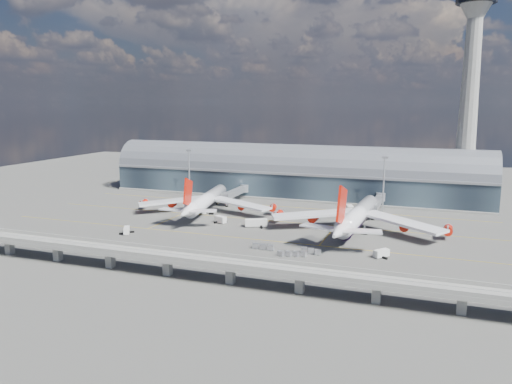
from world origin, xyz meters
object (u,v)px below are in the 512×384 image
(service_truck_0, at_px, (127,230))
(cargo_train_1, at_px, (292,254))
(floodlight_mast_right, at_px, (384,183))
(service_truck_1, at_px, (221,220))
(service_truck_5, at_px, (202,211))
(cargo_train_0, at_px, (263,247))
(floodlight_mast_left, at_px, (189,172))
(airliner_left, at_px, (205,201))
(airliner_right, at_px, (357,217))
(service_truck_3, at_px, (381,253))
(cargo_train_2, at_px, (311,251))
(service_truck_4, at_px, (350,209))
(control_tower, at_px, (469,99))
(service_truck_2, at_px, (256,223))

(service_truck_0, bearing_deg, cargo_train_1, -35.39)
(floodlight_mast_right, bearing_deg, service_truck_1, -142.98)
(service_truck_5, height_order, cargo_train_0, service_truck_5)
(floodlight_mast_left, xyz_separation_m, cargo_train_0, (67.93, -76.19, -12.69))
(airliner_left, xyz_separation_m, airliner_right, (69.81, -9.65, 0.14))
(service_truck_0, distance_m, service_truck_3, 95.74)
(airliner_left, xyz_separation_m, cargo_train_2, (59.98, -43.55, -5.03))
(service_truck_4, relative_size, cargo_train_2, 0.81)
(cargo_train_0, bearing_deg, service_truck_1, 39.88)
(floodlight_mast_left, relative_size, service_truck_5, 4.87)
(control_tower, relative_size, service_truck_5, 19.53)
(cargo_train_0, xyz_separation_m, cargo_train_1, (11.48, -4.05, -0.10))
(control_tower, relative_size, cargo_train_1, 10.49)
(service_truck_0, distance_m, service_truck_4, 100.47)
(floodlight_mast_right, distance_m, service_truck_2, 66.44)
(service_truck_3, distance_m, cargo_train_1, 29.16)
(airliner_right, xyz_separation_m, service_truck_5, (-71.13, 8.58, -4.74))
(floodlight_mast_right, bearing_deg, service_truck_3, -84.27)
(service_truck_1, relative_size, service_truck_3, 1.00)
(floodlight_mast_right, bearing_deg, service_truck_4, -153.53)
(floodlight_mast_left, height_order, service_truck_2, floodlight_mast_left)
(service_truck_3, bearing_deg, service_truck_2, -165.95)
(cargo_train_2, bearing_deg, service_truck_2, 32.83)
(cargo_train_1, bearing_deg, service_truck_3, -57.01)
(floodlight_mast_left, height_order, service_truck_3, floodlight_mast_left)
(floodlight_mast_right, distance_m, airliner_left, 82.14)
(control_tower, xyz_separation_m, service_truck_0, (-123.52, -102.39, -50.33))
(floodlight_mast_left, distance_m, floodlight_mast_right, 100.00)
(service_truck_2, relative_size, service_truck_3, 1.65)
(service_truck_2, bearing_deg, control_tower, -69.81)
(service_truck_1, bearing_deg, service_truck_3, -86.72)
(control_tower, distance_m, airliner_right, 92.34)
(airliner_left, bearing_deg, control_tower, 18.69)
(floodlight_mast_right, distance_m, service_truck_0, 116.28)
(floodlight_mast_right, distance_m, service_truck_3, 72.72)
(service_truck_2, distance_m, cargo_train_1, 41.20)
(airliner_left, height_order, cargo_train_1, airliner_left)
(floodlight_mast_right, xyz_separation_m, cargo_train_2, (-15.43, -75.17, -12.76))
(control_tower, height_order, service_truck_2, control_tower)
(floodlight_mast_right, distance_m, cargo_train_2, 77.79)
(floodlight_mast_right, bearing_deg, service_truck_5, -156.92)
(floodlight_mast_right, height_order, cargo_train_2, floodlight_mast_right)
(floodlight_mast_left, height_order, airliner_right, floodlight_mast_left)
(floodlight_mast_right, relative_size, service_truck_0, 4.08)
(airliner_right, relative_size, service_truck_5, 13.93)
(service_truck_1, bearing_deg, floodlight_mast_right, -29.69)
(floodlight_mast_left, height_order, cargo_train_1, floodlight_mast_left)
(cargo_train_2, bearing_deg, cargo_train_1, 120.49)
(cargo_train_0, bearing_deg, airliner_right, -41.82)
(airliner_right, bearing_deg, cargo_train_0, -124.50)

